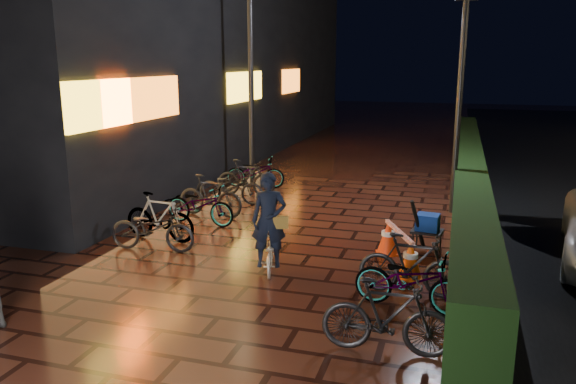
% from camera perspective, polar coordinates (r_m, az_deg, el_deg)
% --- Properties ---
extents(ground, '(80.00, 80.00, 0.00)m').
position_cam_1_polar(ground, '(8.78, -4.16, -9.57)').
color(ground, '#381911').
rests_on(ground, ground).
extents(hedge, '(0.70, 20.00, 1.00)m').
position_cam_1_polar(hedge, '(15.81, 17.86, 2.04)').
color(hedge, black).
rests_on(hedge, ground).
extents(storefront_block, '(12.09, 22.00, 9.00)m').
position_cam_1_polar(storefront_block, '(22.77, -16.92, 15.48)').
color(storefront_block, black).
rests_on(storefront_block, ground).
extents(lamp_post_hedge, '(0.47, 0.17, 4.95)m').
position_cam_1_polar(lamp_post_hedge, '(13.00, 17.06, 9.69)').
color(lamp_post_hedge, black).
rests_on(lamp_post_hedge, ground).
extents(lamp_post_sf, '(0.53, 0.19, 5.56)m').
position_cam_1_polar(lamp_post_sf, '(15.69, -3.78, 11.98)').
color(lamp_post_sf, black).
rests_on(lamp_post_sf, ground).
extents(cyclist, '(0.72, 1.23, 1.67)m').
position_cam_1_polar(cyclist, '(9.18, -1.91, -4.40)').
color(cyclist, silver).
rests_on(cyclist, ground).
extents(traffic_barrier, '(0.93, 1.51, 0.63)m').
position_cam_1_polar(traffic_barrier, '(9.71, 11.16, -5.57)').
color(traffic_barrier, '#FF560D').
rests_on(traffic_barrier, ground).
extents(cart_assembly, '(0.61, 0.56, 1.02)m').
position_cam_1_polar(cart_assembly, '(10.40, 13.92, -3.22)').
color(cart_assembly, black).
rests_on(cart_assembly, ground).
extents(parked_bikes_storefront, '(1.90, 6.21, 0.94)m').
position_cam_1_polar(parked_bikes_storefront, '(12.75, -7.63, -0.29)').
color(parked_bikes_storefront, black).
rests_on(parked_bikes_storefront, ground).
extents(parked_bikes_hedge, '(1.79, 2.34, 0.94)m').
position_cam_1_polar(parked_bikes_hedge, '(7.80, 11.75, -9.26)').
color(parked_bikes_hedge, black).
rests_on(parked_bikes_hedge, ground).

